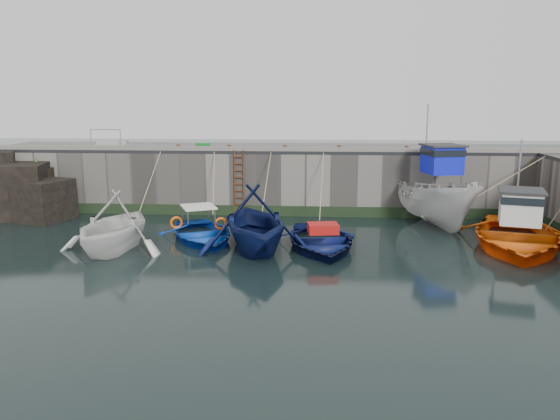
# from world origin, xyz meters

# --- Properties ---
(ground) EXTENTS (120.00, 120.00, 0.00)m
(ground) POSITION_xyz_m (0.00, 0.00, 0.00)
(ground) COLOR black
(ground) RESTS_ON ground
(quay_back) EXTENTS (30.00, 5.00, 3.00)m
(quay_back) POSITION_xyz_m (0.00, 12.50, 1.50)
(quay_back) COLOR slate
(quay_back) RESTS_ON ground
(road_back) EXTENTS (30.00, 5.00, 0.16)m
(road_back) POSITION_xyz_m (0.00, 12.50, 3.08)
(road_back) COLOR black
(road_back) RESTS_ON quay_back
(kerb_back) EXTENTS (30.00, 0.30, 0.20)m
(kerb_back) POSITION_xyz_m (0.00, 10.15, 3.26)
(kerb_back) COLOR slate
(kerb_back) RESTS_ON road_back
(algae_back) EXTENTS (30.00, 0.08, 0.50)m
(algae_back) POSITION_xyz_m (0.00, 9.96, 0.25)
(algae_back) COLOR black
(algae_back) RESTS_ON ground
(rock_outcrop) EXTENTS (5.85, 4.24, 3.41)m
(rock_outcrop) POSITION_xyz_m (-12.92, 9.11, 1.26)
(rock_outcrop) COLOR black
(rock_outcrop) RESTS_ON ground
(ladder) EXTENTS (0.51, 0.08, 3.20)m
(ladder) POSITION_xyz_m (-2.00, 9.91, 1.59)
(ladder) COLOR #3F1E0F
(ladder) RESTS_ON ground
(boat_near_white) EXTENTS (4.67, 5.28, 2.58)m
(boat_near_white) POSITION_xyz_m (-5.87, 3.49, 0.00)
(boat_near_white) COLOR silver
(boat_near_white) RESTS_ON ground
(boat_near_white_rope) EXTENTS (0.04, 4.78, 3.10)m
(boat_near_white_rope) POSITION_xyz_m (-5.87, 8.00, 0.00)
(boat_near_white_rope) COLOR tan
(boat_near_white_rope) RESTS_ON ground
(boat_near_blue) EXTENTS (5.02, 5.71, 0.98)m
(boat_near_blue) POSITION_xyz_m (-2.89, 5.27, 0.00)
(boat_near_blue) COLOR #0B3BB0
(boat_near_blue) RESTS_ON ground
(boat_near_blue_rope) EXTENTS (0.04, 3.43, 3.10)m
(boat_near_blue_rope) POSITION_xyz_m (-2.89, 8.88, 0.00)
(boat_near_blue_rope) COLOR tan
(boat_near_blue_rope) RESTS_ON ground
(boat_near_blacktrim) EXTENTS (5.77, 6.29, 2.79)m
(boat_near_blacktrim) POSITION_xyz_m (-0.59, 3.90, 0.00)
(boat_near_blacktrim) COLOR #0B1445
(boat_near_blacktrim) RESTS_ON ground
(boat_near_blacktrim_rope) EXTENTS (0.04, 4.44, 3.10)m
(boat_near_blacktrim_rope) POSITION_xyz_m (-0.59, 8.20, 0.00)
(boat_near_blacktrim_rope) COLOR tan
(boat_near_blacktrim_rope) RESTS_ON ground
(boat_near_navy) EXTENTS (4.39, 5.65, 1.07)m
(boat_near_navy) POSITION_xyz_m (1.90, 4.38, 0.00)
(boat_near_navy) COLOR #0B1345
(boat_near_navy) RESTS_ON ground
(boat_near_navy_rope) EXTENTS (0.04, 4.06, 3.10)m
(boat_near_navy_rope) POSITION_xyz_m (1.90, 8.44, 0.00)
(boat_near_navy_rope) COLOR tan
(boat_near_navy_rope) RESTS_ON ground
(boat_far_white) EXTENTS (4.10, 7.45, 5.72)m
(boat_far_white) POSITION_xyz_m (7.16, 9.03, 1.14)
(boat_far_white) COLOR silver
(boat_far_white) RESTS_ON ground
(boat_far_orange) EXTENTS (6.47, 7.84, 4.41)m
(boat_far_orange) POSITION_xyz_m (9.49, 4.99, 0.45)
(boat_far_orange) COLOR #FB5F0D
(boat_far_orange) RESTS_ON ground
(fish_crate) EXTENTS (0.74, 0.61, 0.30)m
(fish_crate) POSITION_xyz_m (-3.94, 10.94, 3.31)
(fish_crate) COLOR #178226
(fish_crate) RESTS_ON road_back
(railing) EXTENTS (1.60, 1.05, 1.00)m
(railing) POSITION_xyz_m (-8.75, 11.25, 3.36)
(railing) COLOR #A5A8AD
(railing) RESTS_ON road_back
(bollard_a) EXTENTS (0.18, 0.18, 0.28)m
(bollard_a) POSITION_xyz_m (-5.00, 10.25, 3.30)
(bollard_a) COLOR #3F1E0F
(bollard_a) RESTS_ON road_back
(bollard_b) EXTENTS (0.18, 0.18, 0.28)m
(bollard_b) POSITION_xyz_m (-2.50, 10.25, 3.30)
(bollard_b) COLOR #3F1E0F
(bollard_b) RESTS_ON road_back
(bollard_c) EXTENTS (0.18, 0.18, 0.28)m
(bollard_c) POSITION_xyz_m (0.20, 10.25, 3.30)
(bollard_c) COLOR #3F1E0F
(bollard_c) RESTS_ON road_back
(bollard_d) EXTENTS (0.18, 0.18, 0.28)m
(bollard_d) POSITION_xyz_m (2.80, 10.25, 3.30)
(bollard_d) COLOR #3F1E0F
(bollard_d) RESTS_ON road_back
(bollard_e) EXTENTS (0.18, 0.18, 0.28)m
(bollard_e) POSITION_xyz_m (6.00, 10.25, 3.30)
(bollard_e) COLOR #3F1E0F
(bollard_e) RESTS_ON road_back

